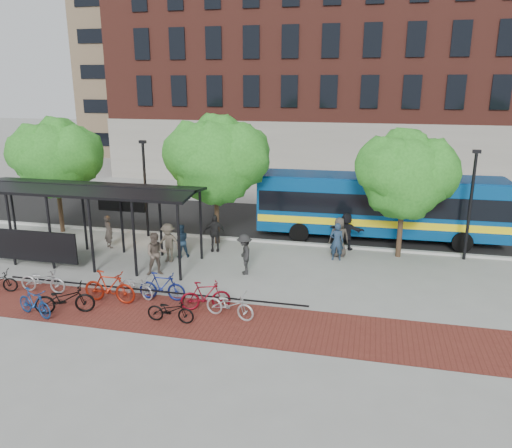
% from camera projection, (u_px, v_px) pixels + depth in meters
% --- Properties ---
extents(ground, '(160.00, 160.00, 0.00)m').
position_uv_depth(ground, '(260.00, 270.00, 22.00)').
color(ground, '#9E9E99').
rests_on(ground, ground).
extents(asphalt_street, '(160.00, 8.00, 0.01)m').
position_uv_depth(asphalt_street, '(290.00, 222.00, 29.48)').
color(asphalt_street, black).
rests_on(asphalt_street, ground).
extents(curb, '(160.00, 0.25, 0.12)m').
position_uv_depth(curb, '(277.00, 242.00, 25.72)').
color(curb, '#B7B7B2').
rests_on(curb, ground).
extents(brick_strip, '(24.00, 3.00, 0.01)m').
position_uv_depth(brick_strip, '(174.00, 315.00, 17.76)').
color(brick_strip, maroon).
rests_on(brick_strip, ground).
extents(bike_rack_rail, '(12.00, 0.05, 0.95)m').
position_uv_depth(bike_rack_rail, '(151.00, 301.00, 18.89)').
color(bike_rack_rail, black).
rests_on(bike_rack_rail, ground).
extents(building_brick, '(55.00, 14.00, 20.00)m').
position_uv_depth(building_brick, '(447.00, 57.00, 41.38)').
color(building_brick, brown).
rests_on(building_brick, ground).
extents(building_tower, '(22.00, 22.00, 30.00)m').
position_uv_depth(building_tower, '(203.00, 20.00, 58.82)').
color(building_tower, '#7A664C').
rests_on(building_tower, ground).
extents(bus_shelter, '(10.60, 3.07, 3.60)m').
position_uv_depth(bus_shelter, '(82.00, 197.00, 22.51)').
color(bus_shelter, black).
rests_on(bus_shelter, ground).
extents(tree_a, '(4.90, 4.00, 6.18)m').
position_uv_depth(tree_a, '(57.00, 155.00, 26.59)').
color(tree_a, '#382619').
rests_on(tree_a, ground).
extents(tree_b, '(5.15, 4.20, 6.47)m').
position_uv_depth(tree_b, '(218.00, 157.00, 24.54)').
color(tree_b, '#382619').
rests_on(tree_b, ground).
extents(tree_c, '(4.66, 3.80, 5.92)m').
position_uv_depth(tree_c, '(407.00, 172.00, 22.68)').
color(tree_c, '#382619').
rests_on(tree_c, ground).
extents(lamp_post_left, '(0.35, 0.20, 5.12)m').
position_uv_depth(lamp_post_left, '(145.00, 186.00, 26.15)').
color(lamp_post_left, black).
rests_on(lamp_post_left, ground).
extents(lamp_post_right, '(0.35, 0.20, 5.12)m').
position_uv_depth(lamp_post_right, '(471.00, 202.00, 22.63)').
color(lamp_post_right, black).
rests_on(lamp_post_right, ground).
extents(bus, '(12.54, 3.25, 3.37)m').
position_uv_depth(bus, '(379.00, 203.00, 25.90)').
color(bus, navy).
rests_on(bus, ground).
extents(bike_2, '(1.94, 0.73, 1.01)m').
position_uv_depth(bike_2, '(43.00, 280.00, 19.61)').
color(bike_2, '#A1A1A3').
rests_on(bike_2, ground).
extents(bike_3, '(1.76, 0.97, 1.02)m').
position_uv_depth(bike_3, '(34.00, 303.00, 17.60)').
color(bike_3, navy).
rests_on(bike_3, ground).
extents(bike_4, '(2.21, 1.43, 1.10)m').
position_uv_depth(bike_4, '(65.00, 299.00, 17.81)').
color(bike_4, black).
rests_on(bike_4, ground).
extents(bike_5, '(2.09, 0.61, 1.25)m').
position_uv_depth(bike_5, '(109.00, 287.00, 18.66)').
color(bike_5, '#9B200E').
rests_on(bike_5, ground).
extents(bike_6, '(1.80, 1.18, 0.89)m').
position_uv_depth(bike_6, '(137.00, 286.00, 19.19)').
color(bike_6, '#B2B2B4').
rests_on(bike_6, ground).
extents(bike_7, '(1.86, 0.59, 1.10)m').
position_uv_depth(bike_7, '(162.00, 286.00, 18.89)').
color(bike_7, navy).
rests_on(bike_7, ground).
extents(bike_8, '(1.70, 0.63, 0.89)m').
position_uv_depth(bike_8, '(171.00, 310.00, 17.16)').
color(bike_8, black).
rests_on(bike_8, ground).
extents(bike_9, '(1.90, 1.13, 1.10)m').
position_uv_depth(bike_9, '(206.00, 296.00, 18.08)').
color(bike_9, maroon).
rests_on(bike_9, ground).
extents(bike_10, '(1.97, 1.04, 0.99)m').
position_uv_depth(bike_10, '(230.00, 305.00, 17.48)').
color(bike_10, '#BABABD').
rests_on(bike_10, ground).
extents(pedestrian_1, '(0.72, 0.66, 1.66)m').
position_uv_depth(pedestrian_1, '(109.00, 232.00, 24.83)').
color(pedestrian_1, '#403933').
rests_on(pedestrian_1, ground).
extents(pedestrian_2, '(0.98, 0.92, 1.60)m').
position_uv_depth(pedestrian_2, '(181.00, 241.00, 23.46)').
color(pedestrian_2, '#1D3145').
rests_on(pedestrian_2, ground).
extents(pedestrian_3, '(1.25, 0.80, 1.82)m').
position_uv_depth(pedestrian_3, '(168.00, 243.00, 22.85)').
color(pedestrian_3, brown).
rests_on(pedestrian_3, ground).
extents(pedestrian_4, '(1.15, 0.68, 1.84)m').
position_uv_depth(pedestrian_4, '(214.00, 233.00, 24.31)').
color(pedestrian_4, black).
rests_on(pedestrian_4, ground).
extents(pedestrian_5, '(1.80, 0.82, 1.87)m').
position_uv_depth(pedestrian_5, '(346.00, 231.00, 24.53)').
color(pedestrian_5, black).
rests_on(pedestrian_5, ground).
extents(pedestrian_6, '(1.04, 0.80, 1.91)m').
position_uv_depth(pedestrian_6, '(339.00, 237.00, 23.52)').
color(pedestrian_6, '#413A34').
rests_on(pedestrian_6, ground).
extents(pedestrian_7, '(0.70, 0.50, 1.79)m').
position_uv_depth(pedestrian_7, '(337.00, 242.00, 23.05)').
color(pedestrian_7, '#20344C').
rests_on(pedestrian_7, ground).
extents(pedestrian_8, '(1.13, 1.03, 1.88)m').
position_uv_depth(pedestrian_8, '(156.00, 254.00, 21.26)').
color(pedestrian_8, brown).
rests_on(pedestrian_8, ground).
extents(pedestrian_9, '(1.02, 1.30, 1.77)m').
position_uv_depth(pedestrian_9, '(244.00, 254.00, 21.39)').
color(pedestrian_9, '#252525').
rests_on(pedestrian_9, ground).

